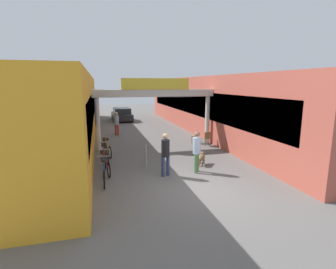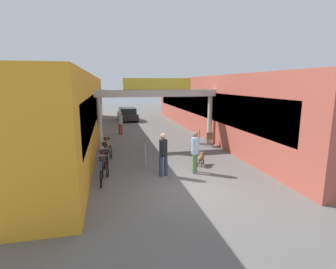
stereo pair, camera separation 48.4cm
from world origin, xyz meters
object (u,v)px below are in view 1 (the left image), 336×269
object	(u,v)px
bicycle_orange_farthest	(107,148)
cafe_chair_wood_farther	(196,135)
pedestrian_companion	(165,152)
bicycle_black_third	(106,154)
bicycle_blue_nearest	(104,172)
bollard_post_metal	(146,156)
pedestrian_with_dog	(197,149)
cafe_chair_wood_nearer	(207,137)
dog_on_leash	(202,157)
bicycle_red_second	(106,163)
pedestrian_carrying_crate	(117,122)
parked_car_black	(122,115)

from	to	relation	value
bicycle_orange_farthest	cafe_chair_wood_farther	xyz separation A→B (m)	(5.57, 1.58, 0.10)
pedestrian_companion	bicycle_black_third	size ratio (longest dim) A/B	1.07
bicycle_black_third	cafe_chair_wood_farther	xyz separation A→B (m)	(5.70, 2.89, 0.10)
bicycle_black_third	cafe_chair_wood_farther	distance (m)	6.39
bicycle_blue_nearest	cafe_chair_wood_farther	xyz separation A→B (m)	(5.84, 5.48, 0.10)
bicycle_black_third	bollard_post_metal	size ratio (longest dim) A/B	1.60
pedestrian_with_dog	cafe_chair_wood_nearer	distance (m)	4.96
dog_on_leash	bicycle_red_second	xyz separation A→B (m)	(-4.40, -0.02, 0.07)
pedestrian_carrying_crate	cafe_chair_wood_nearer	bearing A→B (deg)	-44.53
bicycle_blue_nearest	bollard_post_metal	bearing A→B (deg)	38.52
bollard_post_metal	parked_car_black	world-z (taller)	parked_car_black
pedestrian_carrying_crate	cafe_chair_wood_nearer	world-z (taller)	pedestrian_carrying_crate
cafe_chair_wood_nearer	bicycle_orange_farthest	bearing A→B (deg)	-173.66
pedestrian_carrying_crate	bicycle_blue_nearest	distance (m)	9.64
bicycle_black_third	bicycle_orange_farthest	bearing A→B (deg)	84.38
dog_on_leash	bollard_post_metal	bearing A→B (deg)	172.26
bicycle_orange_farthest	cafe_chair_wood_nearer	world-z (taller)	bicycle_orange_farthest
bicycle_red_second	parked_car_black	distance (m)	16.15
parked_car_black	bicycle_black_third	bearing A→B (deg)	-98.07
pedestrian_with_dog	cafe_chair_wood_nearer	world-z (taller)	pedestrian_with_dog
pedestrian_with_dog	dog_on_leash	size ratio (longest dim) A/B	2.21
dog_on_leash	pedestrian_carrying_crate	bearing A→B (deg)	111.75
cafe_chair_wood_nearer	pedestrian_companion	bearing A→B (deg)	-130.01
pedestrian_with_dog	cafe_chair_wood_nearer	xyz separation A→B (m)	(2.33, 4.35, -0.49)
bicycle_black_third	cafe_chair_wood_nearer	xyz separation A→B (m)	(6.08, 1.97, 0.10)
pedestrian_with_dog	bicycle_black_third	distance (m)	4.48
bicycle_blue_nearest	pedestrian_carrying_crate	bearing A→B (deg)	83.14
bicycle_orange_farthest	bicycle_black_third	bearing A→B (deg)	-95.62
cafe_chair_wood_farther	parked_car_black	bearing A→B (deg)	107.33
bicycle_blue_nearest	bicycle_red_second	size ratio (longest dim) A/B	1.01
pedestrian_carrying_crate	cafe_chair_wood_nearer	size ratio (longest dim) A/B	1.93
dog_on_leash	bollard_post_metal	xyz separation A→B (m)	(-2.60, 0.35, 0.17)
bicycle_blue_nearest	bicycle_black_third	xyz separation A→B (m)	(0.13, 2.59, 0.00)
cafe_chair_wood_nearer	cafe_chair_wood_farther	bearing A→B (deg)	112.63
bicycle_red_second	pedestrian_carrying_crate	bearing A→B (deg)	82.89
bollard_post_metal	bicycle_blue_nearest	bearing A→B (deg)	-141.48
dog_on_leash	bicycle_blue_nearest	size ratio (longest dim) A/B	0.48
parked_car_black	pedestrian_companion	bearing A→B (deg)	-89.08
bicycle_black_third	cafe_chair_wood_nearer	distance (m)	6.40
bicycle_red_second	parked_car_black	xyz separation A→B (m)	(2.10, 16.01, 0.21)
bicycle_blue_nearest	bollard_post_metal	size ratio (longest dim) A/B	1.61
pedestrian_carrying_crate	cafe_chair_wood_farther	world-z (taller)	pedestrian_carrying_crate
bollard_post_metal	bicycle_red_second	bearing A→B (deg)	-168.17
pedestrian_carrying_crate	bicycle_black_third	distance (m)	7.06
dog_on_leash	bicycle_black_third	size ratio (longest dim) A/B	0.48
bicycle_red_second	pedestrian_companion	bearing A→B (deg)	-23.49
bicycle_blue_nearest	bicycle_orange_farthest	bearing A→B (deg)	86.16
bicycle_red_second	bollard_post_metal	distance (m)	1.84
bicycle_orange_farthest	cafe_chair_wood_farther	distance (m)	5.79
bicycle_blue_nearest	cafe_chair_wood_farther	bearing A→B (deg)	43.20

